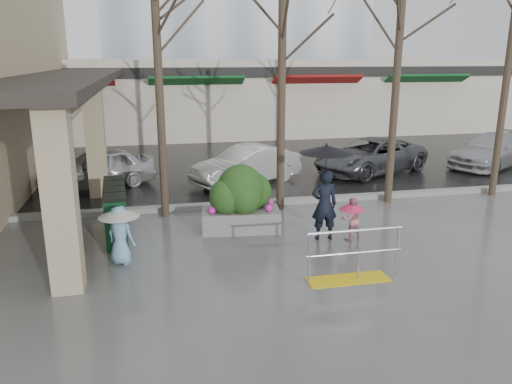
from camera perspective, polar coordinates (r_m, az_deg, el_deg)
name	(u,v)px	position (r m, az deg, el deg)	size (l,w,h in m)	color
ground	(268,261)	(10.60, 1.40, -7.91)	(120.00, 120.00, 0.00)	#51514F
street_asphalt	(187,125)	(31.83, -7.87, 7.62)	(120.00, 36.00, 0.01)	black
curb	(236,204)	(14.27, -2.31, -1.42)	(120.00, 0.30, 0.15)	gray
canopy_slab	(68,74)	(17.66, -20.73, 12.55)	(2.80, 18.00, 0.25)	#2D2823
pillar_front	(60,198)	(9.44, -21.48, -0.69)	(0.55, 0.55, 3.50)	tan
pillar_back	(96,140)	(15.75, -17.86, 5.70)	(0.55, 0.55, 3.50)	tan
storefront_row	(228,97)	(27.85, -3.18, 10.82)	(34.00, 6.74, 4.00)	beige
handrail	(352,261)	(9.80, 10.90, -7.80)	(1.90, 0.50, 1.03)	yellow
tree_west	(156,17)	(13.11, -11.40, 18.99)	(3.20, 3.20, 6.80)	#382B21
tree_midwest	(283,13)	(13.57, 3.06, 19.75)	(3.20, 3.20, 7.00)	#382B21
tree_mideast	(400,30)	(14.74, 16.13, 17.39)	(3.20, 3.20, 6.50)	#382B21
woman	(325,183)	(11.54, 7.91, 1.07)	(1.25, 1.25, 2.28)	black
child_pink	(352,216)	(11.80, 10.87, -2.67)	(0.61, 0.61, 1.02)	#CE7E86
child_blue	(120,228)	(10.61, -15.30, -4.02)	(0.84, 0.84, 1.24)	#76A9D2
planter	(241,199)	(12.21, -1.73, -0.81)	(1.99, 1.18, 1.66)	slate
news_boxes	(116,211)	(12.27, -15.73, -2.13)	(0.63, 2.25, 1.24)	#0C371D
car_a	(97,168)	(17.10, -17.75, 2.59)	(1.49, 3.70, 1.26)	silver
car_b	(247,165)	(16.78, -1.08, 3.09)	(1.33, 3.82, 1.26)	silver
car_c	(370,156)	(18.84, 12.92, 4.06)	(2.09, 4.53, 1.26)	#4F5055
car_d	(492,150)	(21.48, 25.33, 4.32)	(1.77, 4.34, 1.26)	#B1B2B6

